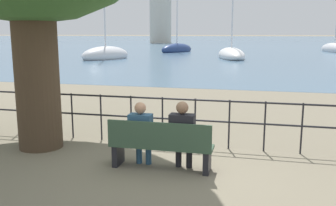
{
  "coord_description": "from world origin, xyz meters",
  "views": [
    {
      "loc": [
        1.65,
        -6.24,
        2.41
      ],
      "look_at": [
        0.0,
        0.5,
        1.11
      ],
      "focal_mm": 40.0,
      "sensor_mm": 36.0,
      "label": 1
    }
  ],
  "objects_px": {
    "harbor_lighthouse": "(160,5)",
    "seated_person_left": "(141,131)",
    "park_bench": "(160,146)",
    "sailboat_1": "(177,49)",
    "seated_person_right": "(182,132)",
    "sailboat_2": "(334,49)",
    "sailboat_4": "(231,55)",
    "sailboat_0": "(106,55)"
  },
  "relations": [
    {
      "from": "harbor_lighthouse",
      "to": "seated_person_left",
      "type": "bearing_deg",
      "value": -75.31
    },
    {
      "from": "park_bench",
      "to": "sailboat_1",
      "type": "height_order",
      "value": "sailboat_1"
    },
    {
      "from": "sailboat_1",
      "to": "seated_person_right",
      "type": "bearing_deg",
      "value": -53.0
    },
    {
      "from": "seated_person_left",
      "to": "harbor_lighthouse",
      "type": "distance_m",
      "value": 88.73
    },
    {
      "from": "sailboat_2",
      "to": "sailboat_4",
      "type": "xyz_separation_m",
      "value": [
        -12.12,
        -15.65,
        -0.05
      ]
    },
    {
      "from": "sailboat_0",
      "to": "seated_person_left",
      "type": "bearing_deg",
      "value": -42.35
    },
    {
      "from": "sailboat_2",
      "to": "harbor_lighthouse",
      "type": "relative_size",
      "value": 0.57
    },
    {
      "from": "seated_person_right",
      "to": "sailboat_4",
      "type": "xyz_separation_m",
      "value": [
        -1.49,
        30.94,
        -0.36
      ]
    },
    {
      "from": "sailboat_0",
      "to": "sailboat_1",
      "type": "height_order",
      "value": "sailboat_1"
    },
    {
      "from": "sailboat_0",
      "to": "harbor_lighthouse",
      "type": "bearing_deg",
      "value": 123.29
    },
    {
      "from": "harbor_lighthouse",
      "to": "sailboat_4",
      "type": "bearing_deg",
      "value": -68.32
    },
    {
      "from": "sailboat_2",
      "to": "harbor_lighthouse",
      "type": "distance_m",
      "value": 52.23
    },
    {
      "from": "sailboat_0",
      "to": "sailboat_1",
      "type": "distance_m",
      "value": 15.04
    },
    {
      "from": "seated_person_left",
      "to": "seated_person_right",
      "type": "height_order",
      "value": "seated_person_right"
    },
    {
      "from": "seated_person_right",
      "to": "sailboat_1",
      "type": "bearing_deg",
      "value": 102.58
    },
    {
      "from": "sailboat_4",
      "to": "sailboat_1",
      "type": "bearing_deg",
      "value": 115.33
    },
    {
      "from": "seated_person_right",
      "to": "sailboat_0",
      "type": "relative_size",
      "value": 0.1
    },
    {
      "from": "seated_person_left",
      "to": "sailboat_4",
      "type": "relative_size",
      "value": 0.11
    },
    {
      "from": "park_bench",
      "to": "harbor_lighthouse",
      "type": "bearing_deg",
      "value": 104.91
    },
    {
      "from": "sailboat_4",
      "to": "seated_person_right",
      "type": "bearing_deg",
      "value": -98.9
    },
    {
      "from": "sailboat_4",
      "to": "harbor_lighthouse",
      "type": "bearing_deg",
      "value": 100.03
    },
    {
      "from": "sailboat_4",
      "to": "harbor_lighthouse",
      "type": "xyz_separation_m",
      "value": [
        -21.67,
        54.49,
        8.89
      ]
    },
    {
      "from": "seated_person_left",
      "to": "harbor_lighthouse",
      "type": "height_order",
      "value": "harbor_lighthouse"
    },
    {
      "from": "sailboat_1",
      "to": "sailboat_2",
      "type": "xyz_separation_m",
      "value": [
        19.81,
        5.44,
        -0.03
      ]
    },
    {
      "from": "sailboat_1",
      "to": "harbor_lighthouse",
      "type": "relative_size",
      "value": 0.66
    },
    {
      "from": "sailboat_0",
      "to": "sailboat_4",
      "type": "distance_m",
      "value": 12.12
    },
    {
      "from": "seated_person_left",
      "to": "harbor_lighthouse",
      "type": "xyz_separation_m",
      "value": [
        -22.39,
        85.43,
        8.56
      ]
    },
    {
      "from": "park_bench",
      "to": "seated_person_left",
      "type": "bearing_deg",
      "value": 168.33
    },
    {
      "from": "sailboat_0",
      "to": "sailboat_1",
      "type": "xyz_separation_m",
      "value": [
        3.6,
        14.61,
        0.0
      ]
    },
    {
      "from": "sailboat_1",
      "to": "sailboat_0",
      "type": "bearing_deg",
      "value": -79.42
    },
    {
      "from": "park_bench",
      "to": "seated_person_left",
      "type": "xyz_separation_m",
      "value": [
        -0.38,
        0.08,
        0.23
      ]
    },
    {
      "from": "harbor_lighthouse",
      "to": "sailboat_2",
      "type": "bearing_deg",
      "value": -48.98
    },
    {
      "from": "sailboat_0",
      "to": "harbor_lighthouse",
      "type": "xyz_separation_m",
      "value": [
        -10.37,
        58.88,
        8.82
      ]
    },
    {
      "from": "sailboat_2",
      "to": "seated_person_left",
      "type": "bearing_deg",
      "value": -116.76
    },
    {
      "from": "seated_person_right",
      "to": "sailboat_2",
      "type": "xyz_separation_m",
      "value": [
        10.63,
        46.6,
        -0.31
      ]
    },
    {
      "from": "seated_person_left",
      "to": "seated_person_right",
      "type": "relative_size",
      "value": 0.96
    },
    {
      "from": "park_bench",
      "to": "harbor_lighthouse",
      "type": "height_order",
      "value": "harbor_lighthouse"
    },
    {
      "from": "sailboat_2",
      "to": "sailboat_4",
      "type": "distance_m",
      "value": 19.8
    },
    {
      "from": "sailboat_2",
      "to": "harbor_lighthouse",
      "type": "xyz_separation_m",
      "value": [
        -33.79,
        38.84,
        8.84
      ]
    },
    {
      "from": "sailboat_1",
      "to": "sailboat_2",
      "type": "bearing_deg",
      "value": 39.77
    },
    {
      "from": "sailboat_1",
      "to": "sailboat_4",
      "type": "distance_m",
      "value": 12.79
    },
    {
      "from": "seated_person_left",
      "to": "harbor_lighthouse",
      "type": "relative_size",
      "value": 0.06
    }
  ]
}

